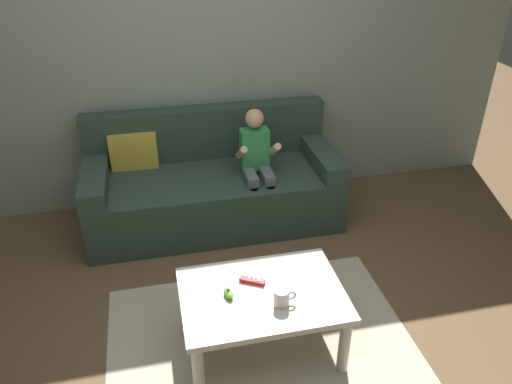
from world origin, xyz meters
TOP-DOWN VIEW (x-y plane):
  - ground_plane at (0.00, 0.00)m, footprint 10.15×10.15m
  - wall_back at (0.00, 1.88)m, footprint 5.07×0.05m
  - couch at (-0.05, 1.48)m, footprint 1.88×0.80m
  - person_seated_on_couch at (0.28, 1.31)m, footprint 0.29×0.36m
  - coffee_table at (0.03, 0.08)m, footprint 0.87×0.61m
  - area_rug at (0.03, 0.08)m, footprint 1.72×1.31m
  - game_remote_red_near_edge at (-0.01, 0.17)m, footprint 0.14×0.10m
  - nunchuk_lime at (-0.15, 0.09)m, footprint 0.06×0.10m
  - coffee_mug at (0.10, -0.03)m, footprint 0.12×0.08m

SIDE VIEW (x-z plane):
  - ground_plane at x=0.00m, z-range 0.00..0.00m
  - area_rug at x=0.03m, z-range 0.00..0.01m
  - couch at x=-0.05m, z-range -0.12..0.71m
  - coffee_table at x=0.03m, z-range 0.14..0.54m
  - game_remote_red_near_edge at x=-0.01m, z-range 0.40..0.43m
  - nunchuk_lime at x=-0.15m, z-range 0.39..0.45m
  - coffee_mug at x=0.10m, z-range 0.40..0.50m
  - person_seated_on_couch at x=0.28m, z-range 0.07..0.99m
  - wall_back at x=0.00m, z-range 0.00..2.50m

